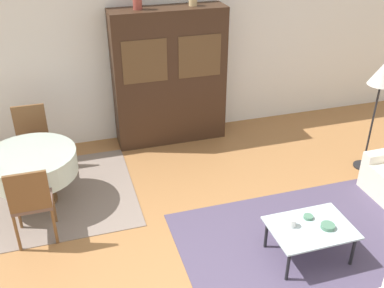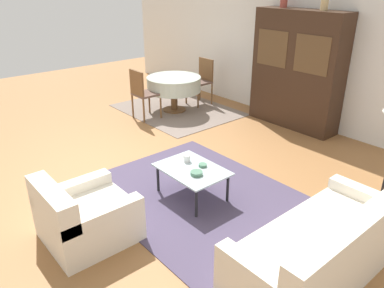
{
  "view_description": "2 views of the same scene",
  "coord_description": "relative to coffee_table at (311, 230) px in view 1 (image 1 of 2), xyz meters",
  "views": [
    {
      "loc": [
        -1.15,
        -3.03,
        3.54
      ],
      "look_at": [
        0.2,
        1.4,
        0.95
      ],
      "focal_mm": 42.0,
      "sensor_mm": 36.0,
      "label": 1
    },
    {
      "loc": [
        4.36,
        -2.49,
        2.63
      ],
      "look_at": [
        1.17,
        0.2,
        0.75
      ],
      "focal_mm": 35.0,
      "sensor_mm": 36.0,
      "label": 2
    }
  ],
  "objects": [
    {
      "name": "wall_back",
      "position": [
        -1.17,
        3.43,
        0.98
      ],
      "size": [
        10.0,
        0.06,
        2.7
      ],
      "color": "white",
      "rests_on": "ground_plane"
    },
    {
      "name": "bowl",
      "position": [
        0.16,
        -0.06,
        0.06
      ],
      "size": [
        0.15,
        0.15,
        0.04
      ],
      "color": "#4C7A60",
      "rests_on": "coffee_table"
    },
    {
      "name": "display_cabinet",
      "position": [
        -0.75,
        3.14,
        0.69
      ],
      "size": [
        1.73,
        0.48,
        2.11
      ],
      "color": "#382316",
      "rests_on": "ground_plane"
    },
    {
      "name": "coffee_table",
      "position": [
        0.0,
        0.0,
        0.0
      ],
      "size": [
        0.89,
        0.64,
        0.4
      ],
      "color": "black",
      "rests_on": "area_rug"
    },
    {
      "name": "dining_chair_near",
      "position": [
        -2.85,
        1.14,
        0.21
      ],
      "size": [
        0.44,
        0.44,
        0.99
      ],
      "color": "brown",
      "rests_on": "dining_rug"
    },
    {
      "name": "dining_rug",
      "position": [
        -2.84,
        1.99,
        -0.37
      ],
      "size": [
        2.47,
        1.94,
        0.01
      ],
      "color": "gray",
      "rests_on": "ground_plane"
    },
    {
      "name": "cup",
      "position": [
        -0.2,
        0.08,
        0.09
      ],
      "size": [
        0.09,
        0.09,
        0.09
      ],
      "color": "white",
      "rests_on": "coffee_table"
    },
    {
      "name": "dining_chair_far",
      "position": [
        -2.85,
        2.7,
        0.21
      ],
      "size": [
        0.44,
        0.44,
        0.99
      ],
      "rotation": [
        0.0,
        0.0,
        3.14
      ],
      "color": "brown",
      "rests_on": "dining_rug"
    },
    {
      "name": "bowl_small",
      "position": [
        0.04,
        0.14,
        0.06
      ],
      "size": [
        0.11,
        0.11,
        0.04
      ],
      "color": "#4C7A60",
      "rests_on": "coffee_table"
    },
    {
      "name": "floor_lamp",
      "position": [
        1.75,
        1.44,
        1.0
      ],
      "size": [
        0.36,
        0.36,
        1.61
      ],
      "color": "black",
      "rests_on": "ground_plane"
    },
    {
      "name": "area_rug",
      "position": [
        0.08,
        0.06,
        -0.37
      ],
      "size": [
        2.87,
        2.19,
        0.01
      ],
      "color": "#4C425B",
      "rests_on": "ground_plane"
    },
    {
      "name": "dining_table",
      "position": [
        -2.85,
        1.92,
        0.21
      ],
      "size": [
        1.13,
        1.13,
        0.72
      ],
      "color": "brown",
      "rests_on": "dining_rug"
    }
  ]
}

